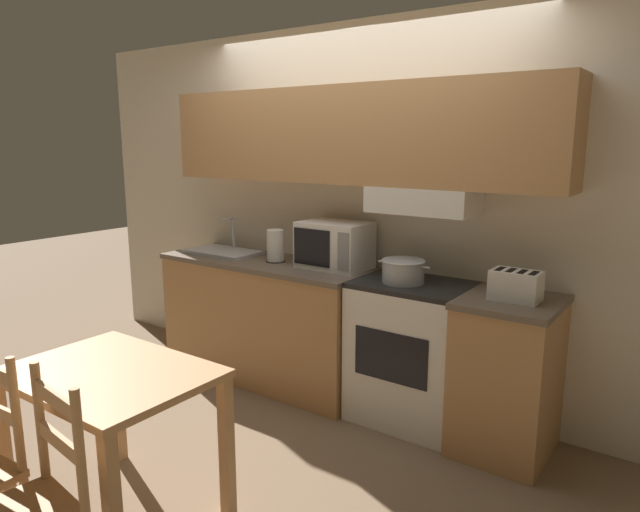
{
  "coord_description": "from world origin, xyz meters",
  "views": [
    {
      "loc": [
        2.07,
        -3.38,
        1.77
      ],
      "look_at": [
        0.05,
        -0.54,
        1.06
      ],
      "focal_mm": 32.0,
      "sensor_mm": 36.0,
      "label": 1
    }
  ],
  "objects_px": {
    "cooking_pot": "(403,270)",
    "sink_basin": "(223,251)",
    "chair_right_of_table": "(29,512)",
    "toaster": "(516,285)",
    "stove_range": "(410,352)",
    "dining_table": "(111,395)",
    "paper_towel_roll": "(275,246)",
    "microwave": "(334,245)"
  },
  "relations": [
    {
      "from": "sink_basin",
      "to": "dining_table",
      "type": "bearing_deg",
      "value": -60.78
    },
    {
      "from": "cooking_pot",
      "to": "chair_right_of_table",
      "type": "distance_m",
      "value": 2.28
    },
    {
      "from": "stove_range",
      "to": "dining_table",
      "type": "xyz_separation_m",
      "value": [
        -0.69,
        -1.68,
        0.16
      ]
    },
    {
      "from": "stove_range",
      "to": "cooking_pot",
      "type": "relative_size",
      "value": 2.6
    },
    {
      "from": "cooking_pot",
      "to": "microwave",
      "type": "bearing_deg",
      "value": 170.06
    },
    {
      "from": "toaster",
      "to": "sink_basin",
      "type": "xyz_separation_m",
      "value": [
        -2.25,
        0.01,
        -0.07
      ]
    },
    {
      "from": "toaster",
      "to": "paper_towel_roll",
      "type": "bearing_deg",
      "value": 179.49
    },
    {
      "from": "toaster",
      "to": "dining_table",
      "type": "relative_size",
      "value": 0.3
    },
    {
      "from": "toaster",
      "to": "chair_right_of_table",
      "type": "relative_size",
      "value": 0.29
    },
    {
      "from": "chair_right_of_table",
      "to": "paper_towel_roll",
      "type": "bearing_deg",
      "value": 114.16
    },
    {
      "from": "stove_range",
      "to": "sink_basin",
      "type": "xyz_separation_m",
      "value": [
        -1.62,
        -0.02,
        0.47
      ]
    },
    {
      "from": "paper_towel_roll",
      "to": "dining_table",
      "type": "height_order",
      "value": "paper_towel_roll"
    },
    {
      "from": "dining_table",
      "to": "chair_right_of_table",
      "type": "bearing_deg",
      "value": -63.66
    },
    {
      "from": "stove_range",
      "to": "microwave",
      "type": "xyz_separation_m",
      "value": [
        -0.63,
        0.07,
        0.61
      ]
    },
    {
      "from": "microwave",
      "to": "chair_right_of_table",
      "type": "relative_size",
      "value": 0.5
    },
    {
      "from": "chair_right_of_table",
      "to": "microwave",
      "type": "bearing_deg",
      "value": 102.59
    },
    {
      "from": "dining_table",
      "to": "stove_range",
      "type": "bearing_deg",
      "value": 67.72
    },
    {
      "from": "cooking_pot",
      "to": "sink_basin",
      "type": "xyz_separation_m",
      "value": [
        -1.57,
        0.02,
        -0.06
      ]
    },
    {
      "from": "stove_range",
      "to": "sink_basin",
      "type": "distance_m",
      "value": 1.69
    },
    {
      "from": "cooking_pot",
      "to": "chair_right_of_table",
      "type": "bearing_deg",
      "value": -99.58
    },
    {
      "from": "toaster",
      "to": "chair_right_of_table",
      "type": "height_order",
      "value": "toaster"
    },
    {
      "from": "toaster",
      "to": "microwave",
      "type": "bearing_deg",
      "value": 175.59
    },
    {
      "from": "microwave",
      "to": "chair_right_of_table",
      "type": "xyz_separation_m",
      "value": [
        0.21,
        -2.29,
        -0.62
      ]
    },
    {
      "from": "microwave",
      "to": "sink_basin",
      "type": "relative_size",
      "value": 0.81
    },
    {
      "from": "stove_range",
      "to": "cooking_pot",
      "type": "xyz_separation_m",
      "value": [
        -0.05,
        -0.04,
        0.53
      ]
    },
    {
      "from": "stove_range",
      "to": "paper_towel_roll",
      "type": "distance_m",
      "value": 1.23
    },
    {
      "from": "stove_range",
      "to": "cooking_pot",
      "type": "height_order",
      "value": "cooking_pot"
    },
    {
      "from": "cooking_pot",
      "to": "sink_basin",
      "type": "distance_m",
      "value": 1.57
    },
    {
      "from": "sink_basin",
      "to": "chair_right_of_table",
      "type": "height_order",
      "value": "sink_basin"
    },
    {
      "from": "microwave",
      "to": "paper_towel_roll",
      "type": "xyz_separation_m",
      "value": [
        -0.46,
        -0.08,
        -0.04
      ]
    },
    {
      "from": "toaster",
      "to": "paper_towel_roll",
      "type": "relative_size",
      "value": 1.17
    },
    {
      "from": "sink_basin",
      "to": "paper_towel_roll",
      "type": "distance_m",
      "value": 0.54
    },
    {
      "from": "toaster",
      "to": "dining_table",
      "type": "xyz_separation_m",
      "value": [
        -1.32,
        -1.65,
        -0.37
      ]
    },
    {
      "from": "stove_range",
      "to": "cooking_pot",
      "type": "distance_m",
      "value": 0.53
    },
    {
      "from": "microwave",
      "to": "toaster",
      "type": "xyz_separation_m",
      "value": [
        1.26,
        -0.1,
        -0.07
      ]
    },
    {
      "from": "cooking_pot",
      "to": "sink_basin",
      "type": "relative_size",
      "value": 0.6
    },
    {
      "from": "stove_range",
      "to": "dining_table",
      "type": "height_order",
      "value": "stove_range"
    },
    {
      "from": "microwave",
      "to": "dining_table",
      "type": "height_order",
      "value": "microwave"
    },
    {
      "from": "cooking_pot",
      "to": "microwave",
      "type": "xyz_separation_m",
      "value": [
        -0.58,
        0.1,
        0.08
      ]
    },
    {
      "from": "microwave",
      "to": "dining_table",
      "type": "bearing_deg",
      "value": -91.97
    },
    {
      "from": "dining_table",
      "to": "paper_towel_roll",
      "type": "bearing_deg",
      "value": 103.43
    },
    {
      "from": "microwave",
      "to": "toaster",
      "type": "height_order",
      "value": "microwave"
    }
  ]
}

